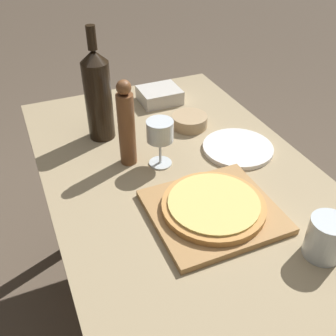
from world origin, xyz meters
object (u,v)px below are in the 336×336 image
object	(u,v)px
pizza	(215,205)
wine_glass	(160,133)
small_bowl	(190,121)
wine_bottle	(98,94)
pepper_mill	(126,125)

from	to	relation	value
pizza	wine_glass	xyz separation A→B (m)	(-0.04, 0.25, 0.08)
small_bowl	wine_bottle	bearing A→B (deg)	168.79
wine_glass	wine_bottle	bearing A→B (deg)	117.77
wine_glass	small_bowl	xyz separation A→B (m)	(0.17, 0.16, -0.09)
pizza	small_bowl	xyz separation A→B (m)	(0.13, 0.42, -0.01)
wine_bottle	small_bowl	world-z (taller)	wine_bottle
pepper_mill	wine_glass	distance (m)	0.10
pizza	wine_glass	bearing A→B (deg)	99.82
wine_bottle	small_bowl	xyz separation A→B (m)	(0.29, -0.06, -0.13)
pizza	pepper_mill	size ratio (longest dim) A/B	1.00
pizza	wine_glass	distance (m)	0.27
pepper_mill	wine_glass	world-z (taller)	pepper_mill
wine_glass	pizza	bearing A→B (deg)	-80.18
wine_bottle	wine_glass	xyz separation A→B (m)	(0.12, -0.22, -0.04)
wine_glass	small_bowl	bearing A→B (deg)	43.07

